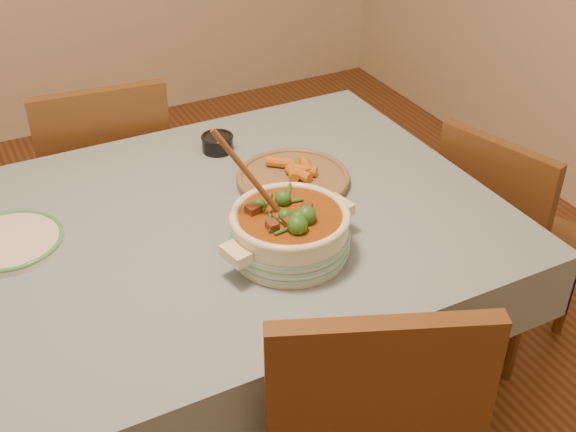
% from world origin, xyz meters
% --- Properties ---
extents(dining_table, '(1.68, 1.08, 0.76)m').
position_xyz_m(dining_table, '(0.00, 0.00, 0.66)').
color(dining_table, brown).
rests_on(dining_table, floor).
extents(stew_casserole, '(0.36, 0.33, 0.34)m').
position_xyz_m(stew_casserole, '(0.22, -0.21, 0.83)').
color(stew_casserole, beige).
rests_on(stew_casserole, dining_table).
extents(white_plate, '(0.31, 0.31, 0.02)m').
position_xyz_m(white_plate, '(-0.37, 0.13, 0.77)').
color(white_plate, silver).
rests_on(white_plate, dining_table).
extents(condiment_bowl, '(0.11, 0.11, 0.05)m').
position_xyz_m(condiment_bowl, '(0.27, 0.34, 0.78)').
color(condiment_bowl, black).
rests_on(condiment_bowl, dining_table).
extents(fried_plate, '(0.34, 0.34, 0.05)m').
position_xyz_m(fried_plate, '(0.38, 0.07, 0.78)').
color(fried_plate, olive).
rests_on(fried_plate, dining_table).
extents(chair_far, '(0.46, 0.46, 0.90)m').
position_xyz_m(chair_far, '(0.00, 0.72, 0.51)').
color(chair_far, brown).
rests_on(chair_far, floor).
extents(chair_right, '(0.48, 0.48, 0.82)m').
position_xyz_m(chair_right, '(1.05, -0.08, 0.47)').
color(chair_right, brown).
rests_on(chair_right, floor).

